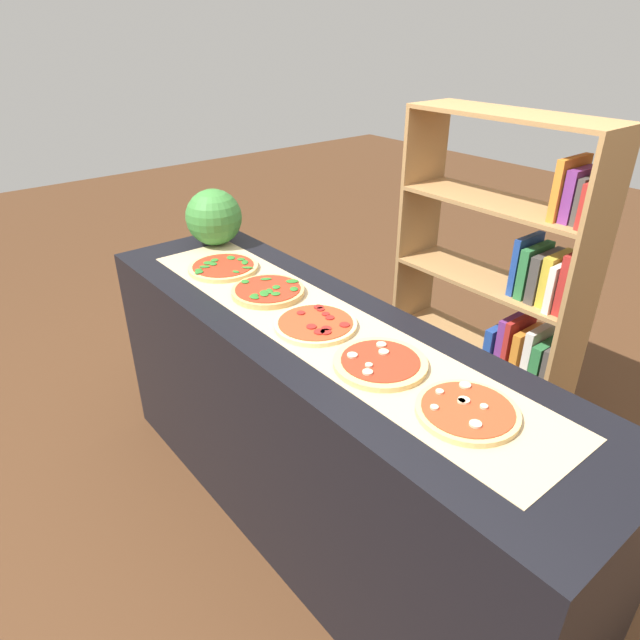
% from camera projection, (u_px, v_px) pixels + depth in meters
% --- Properties ---
extents(ground_plane, '(12.00, 12.00, 0.00)m').
position_uv_depth(ground_plane, '(320.00, 516.00, 2.26)').
color(ground_plane, '#4C2D19').
extents(counter, '(2.09, 0.58, 0.88)m').
position_uv_depth(counter, '(320.00, 430.00, 2.05)').
color(counter, black).
rests_on(counter, ground_plane).
extents(parchment_paper, '(1.76, 0.35, 0.00)m').
position_uv_depth(parchment_paper, '(320.00, 325.00, 1.84)').
color(parchment_paper, tan).
rests_on(parchment_paper, counter).
extents(pizza_spinach_0, '(0.28, 0.28, 0.02)m').
position_uv_depth(pizza_spinach_0, '(223.00, 267.00, 2.24)').
color(pizza_spinach_0, '#DBB26B').
rests_on(pizza_spinach_0, parchment_paper).
extents(pizza_spinach_1, '(0.27, 0.27, 0.03)m').
position_uv_depth(pizza_spinach_1, '(268.00, 291.00, 2.04)').
color(pizza_spinach_1, tan).
rests_on(pizza_spinach_1, parchment_paper).
extents(pizza_pepperoni_2, '(0.27, 0.27, 0.02)m').
position_uv_depth(pizza_pepperoni_2, '(316.00, 324.00, 1.83)').
color(pizza_pepperoni_2, '#E5C17F').
rests_on(pizza_pepperoni_2, parchment_paper).
extents(pizza_mushroom_3, '(0.27, 0.27, 0.03)m').
position_uv_depth(pizza_mushroom_3, '(380.00, 363.00, 1.62)').
color(pizza_mushroom_3, '#DBB26B').
rests_on(pizza_mushroom_3, parchment_paper).
extents(pizza_mushroom_4, '(0.26, 0.26, 0.02)m').
position_uv_depth(pizza_mushroom_4, '(467.00, 411.00, 1.42)').
color(pizza_mushroom_4, '#DBB26B').
rests_on(pizza_mushroom_4, parchment_paper).
extents(watermelon, '(0.25, 0.25, 0.25)m').
position_uv_depth(watermelon, '(214.00, 217.00, 2.45)').
color(watermelon, '#387A33').
rests_on(watermelon, counter).
extents(bookshelf, '(0.89, 0.29, 1.45)m').
position_uv_depth(bookshelf, '(510.00, 301.00, 2.48)').
color(bookshelf, '#A87A47').
rests_on(bookshelf, ground_plane).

